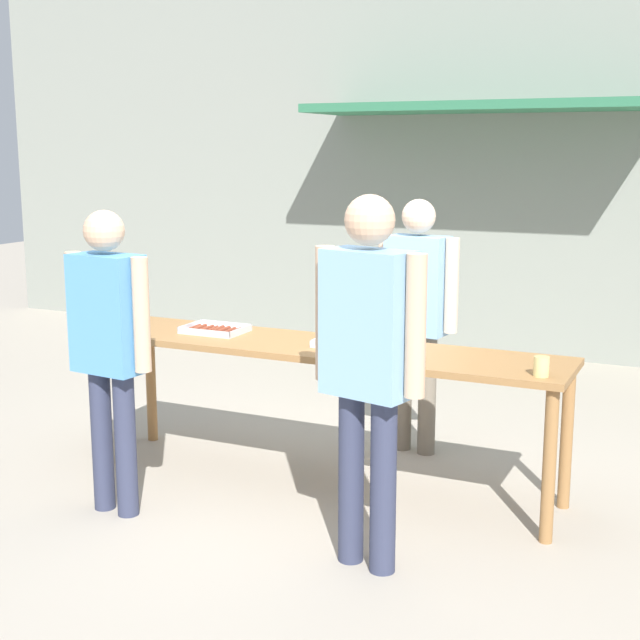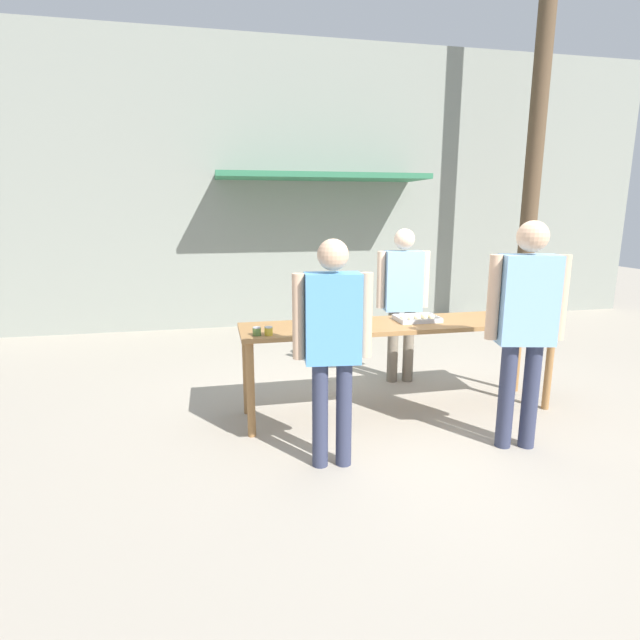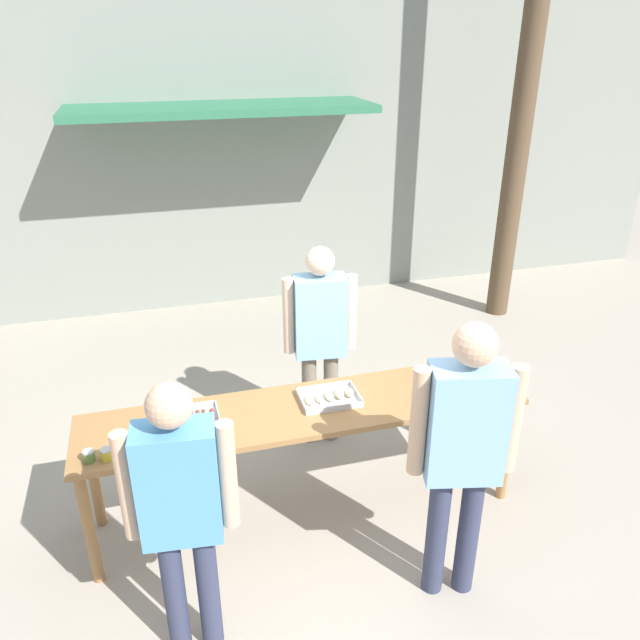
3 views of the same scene
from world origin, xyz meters
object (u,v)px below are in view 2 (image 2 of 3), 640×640
condiment_jar_mustard (257,331)px  person_customer_with_cup (526,316)px  food_tray_sausages (320,324)px  utility_pole (540,95)px  beer_cup (543,315)px  person_server_behind_table (403,292)px  condiment_jar_ketchup (269,331)px  food_tray_buns (418,318)px  person_customer_holding_hotdog (332,334)px

condiment_jar_mustard → person_customer_with_cup: size_ratio=0.04×
food_tray_sausages → utility_pole: size_ratio=0.06×
beer_cup → person_server_behind_table: (-1.02, 1.01, 0.10)m
food_tray_sausages → condiment_jar_ketchup: 0.56m
person_server_behind_table → utility_pole: size_ratio=0.25×
condiment_jar_ketchup → beer_cup: size_ratio=0.69×
food_tray_buns → person_customer_with_cup: size_ratio=0.22×
beer_cup → utility_pole: 4.31m
person_customer_holding_hotdog → person_customer_with_cup: (1.54, -0.02, 0.07)m
condiment_jar_ketchup → person_customer_with_cup: person_customer_with_cup is taller
condiment_jar_mustard → person_customer_with_cup: bearing=-18.9°
condiment_jar_mustard → person_customer_holding_hotdog: (0.49, -0.67, 0.11)m
beer_cup → person_customer_holding_hotdog: bearing=-163.0°
food_tray_buns → person_server_behind_table: (0.14, 0.77, 0.13)m
condiment_jar_ketchup → person_customer_with_cup: size_ratio=0.04×
condiment_jar_ketchup → beer_cup: 2.61m
food_tray_sausages → condiment_jar_ketchup: bearing=-152.3°
food_tray_buns → condiment_jar_ketchup: bearing=-169.8°
condiment_jar_mustard → food_tray_buns: bearing=9.3°
person_customer_with_cup → utility_pole: 5.02m
food_tray_buns → beer_cup: beer_cup is taller
condiment_jar_ketchup → person_customer_holding_hotdog: 0.78m
condiment_jar_mustard → person_customer_holding_hotdog: bearing=-54.1°
beer_cup → person_customer_with_cup: bearing=-134.2°
condiment_jar_mustard → utility_pole: utility_pole is taller
condiment_jar_ketchup → food_tray_buns: bearing=10.2°
condiment_jar_mustard → person_customer_holding_hotdog: size_ratio=0.04×
person_customer_holding_hotdog → person_server_behind_table: bearing=-119.2°
food_tray_buns → person_customer_with_cup: person_customer_with_cup is taller
food_tray_sausages → condiment_jar_ketchup: (-0.50, -0.26, 0.02)m
beer_cup → utility_pole: bearing=58.9°
food_tray_buns → person_customer_holding_hotdog: bearing=-138.8°
person_customer_holding_hotdog → utility_pole: size_ratio=0.25×
person_server_behind_table → person_customer_holding_hotdog: size_ratio=1.00×
person_customer_with_cup → beer_cup: bearing=-121.1°
person_server_behind_table → beer_cup: bearing=-37.7°
beer_cup → utility_pole: utility_pole is taller
beer_cup → food_tray_sausages: bearing=173.3°
beer_cup → person_customer_holding_hotdog: (-2.22, -0.68, 0.10)m
condiment_jar_mustard → person_customer_holding_hotdog: 0.84m
condiment_jar_mustard → person_server_behind_table: (1.69, 1.02, 0.11)m
utility_pole → beer_cup: bearing=-121.1°
food_tray_buns → condiment_jar_mustard: bearing=-170.7°
food_tray_buns → person_server_behind_table: bearing=79.6°
person_customer_with_cup → utility_pole: bearing=-110.9°
food_tray_buns → person_server_behind_table: size_ratio=0.23×
food_tray_buns → utility_pole: size_ratio=0.06×
condiment_jar_mustard → condiment_jar_ketchup: size_ratio=1.00×
condiment_jar_mustard → person_server_behind_table: person_server_behind_table is taller
condiment_jar_ketchup → person_server_behind_table: 1.90m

